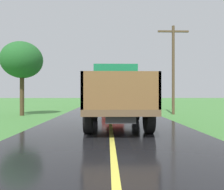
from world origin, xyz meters
The scene contains 4 objects.
banana_truck_near centered at (0.25, 10.67, 1.47)m, with size 2.38×5.82×2.80m.
banana_truck_far centered at (0.44, 25.76, 1.47)m, with size 2.38×5.81×2.80m.
utility_pole_roadside centered at (4.63, 15.86, 3.52)m, with size 2.23×0.20×6.42m.
roadside_tree_near_left centered at (-5.98, 15.20, 3.77)m, with size 2.76×2.76×5.04m.
Camera 1 is at (-0.12, 0.98, 1.40)m, focal length 33.18 mm.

